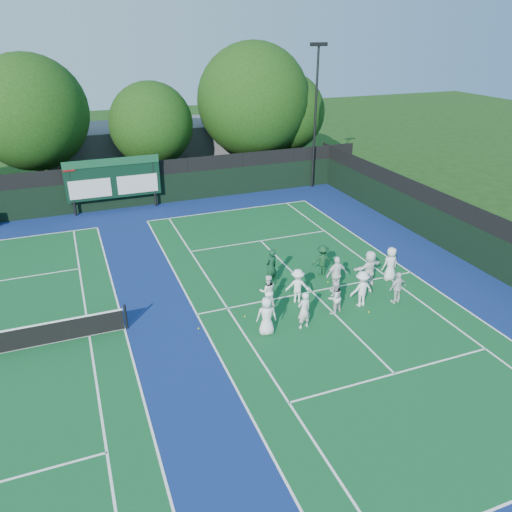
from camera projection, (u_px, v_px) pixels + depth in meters
name	position (u px, v px, depth m)	size (l,w,h in m)	color
ground	(322.00, 302.00, 22.19)	(120.00, 120.00, 0.00)	#17380F
court_apron	(185.00, 317.00, 21.07)	(34.00, 32.00, 0.01)	navy
near_court	(312.00, 292.00, 23.03)	(11.05, 23.85, 0.01)	#105024
back_fence	(129.00, 188.00, 33.17)	(34.00, 0.08, 3.00)	black
divider_fence_right	(471.00, 237.00, 25.42)	(0.08, 32.00, 3.00)	black
scoreboard	(113.00, 179.00, 32.14)	(6.00, 0.21, 3.55)	black
clubhouse	(164.00, 148.00, 40.97)	(18.00, 6.00, 4.00)	#5A5A5F
light_pole_right	(316.00, 101.00, 35.26)	(1.20, 0.30, 10.12)	black
tree_b	(33.00, 116.00, 32.60)	(7.46, 7.46, 9.73)	black
tree_c	(153.00, 126.00, 35.65)	(5.91, 5.91, 7.74)	black
tree_d	(255.00, 103.00, 37.71)	(8.46, 8.46, 10.26)	black
tree_e	(287.00, 114.00, 39.00)	(6.04, 6.04, 8.03)	black
tennis_ball_0	(245.00, 316.00, 21.04)	(0.07, 0.07, 0.07)	#BED919
tennis_ball_1	(328.00, 282.00, 23.84)	(0.07, 0.07, 0.07)	#BED919
tennis_ball_2	(369.00, 312.00, 21.36)	(0.07, 0.07, 0.07)	#BED919
tennis_ball_3	(199.00, 328.00, 20.21)	(0.07, 0.07, 0.07)	#BED919
tennis_ball_4	(314.00, 262.00, 25.88)	(0.07, 0.07, 0.07)	#BED919
player_front_0	(267.00, 316.00, 19.60)	(0.80, 0.52, 1.64)	white
player_front_1	(304.00, 310.00, 20.01)	(0.59, 0.39, 1.62)	silver
player_front_2	(334.00, 297.00, 21.07)	(0.73, 0.57, 1.50)	silver
player_front_3	(362.00, 289.00, 21.59)	(1.07, 0.61, 1.65)	white
player_front_4	(398.00, 288.00, 21.86)	(0.87, 0.36, 1.49)	silver
player_back_0	(268.00, 291.00, 21.58)	(0.73, 0.57, 1.49)	white
player_back_1	(297.00, 286.00, 21.91)	(1.02, 0.59, 1.59)	white
player_back_2	(337.00, 275.00, 22.68)	(1.04, 0.43, 1.78)	white
player_back_3	(369.00, 268.00, 23.25)	(1.65, 0.53, 1.78)	white
player_back_4	(390.00, 264.00, 23.79)	(0.83, 0.54, 1.69)	silver
coach_left	(271.00, 267.00, 23.27)	(0.67, 0.44, 1.84)	#0F3820
coach_right	(322.00, 260.00, 24.29)	(1.01, 0.58, 1.57)	#0F3A1D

